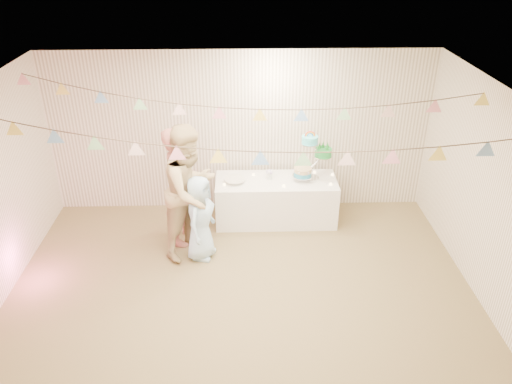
{
  "coord_description": "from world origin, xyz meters",
  "views": [
    {
      "loc": [
        0.04,
        -4.86,
        4.21
      ],
      "look_at": [
        0.2,
        0.8,
        1.15
      ],
      "focal_mm": 35.0,
      "sensor_mm": 36.0,
      "label": 1
    }
  ],
  "objects_px": {
    "table": "(276,200)",
    "person_adult_a": "(181,187)",
    "person_child": "(200,218)",
    "person_adult_b": "(191,191)",
    "cake_stand": "(313,154)"
  },
  "relations": [
    {
      "from": "table",
      "to": "person_adult_a",
      "type": "bearing_deg",
      "value": -159.03
    },
    {
      "from": "person_adult_a",
      "to": "person_child",
      "type": "distance_m",
      "value": 0.58
    },
    {
      "from": "person_adult_a",
      "to": "person_adult_b",
      "type": "distance_m",
      "value": 0.32
    },
    {
      "from": "person_child",
      "to": "cake_stand",
      "type": "bearing_deg",
      "value": -41.04
    },
    {
      "from": "person_adult_a",
      "to": "person_child",
      "type": "bearing_deg",
      "value": -136.38
    },
    {
      "from": "table",
      "to": "cake_stand",
      "type": "bearing_deg",
      "value": 5.19
    },
    {
      "from": "cake_stand",
      "to": "person_adult_a",
      "type": "height_order",
      "value": "person_adult_a"
    },
    {
      "from": "person_adult_a",
      "to": "cake_stand",
      "type": "bearing_deg",
      "value": -64.02
    },
    {
      "from": "table",
      "to": "person_adult_b",
      "type": "distance_m",
      "value": 1.59
    },
    {
      "from": "person_adult_a",
      "to": "person_adult_b",
      "type": "height_order",
      "value": "person_adult_b"
    },
    {
      "from": "table",
      "to": "person_adult_a",
      "type": "relative_size",
      "value": 1.05
    },
    {
      "from": "person_adult_a",
      "to": "person_child",
      "type": "relative_size",
      "value": 1.43
    },
    {
      "from": "cake_stand",
      "to": "person_child",
      "type": "distance_m",
      "value": 2.01
    },
    {
      "from": "table",
      "to": "person_adult_a",
      "type": "height_order",
      "value": "person_adult_a"
    },
    {
      "from": "cake_stand",
      "to": "person_adult_b",
      "type": "height_order",
      "value": "person_adult_b"
    }
  ]
}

